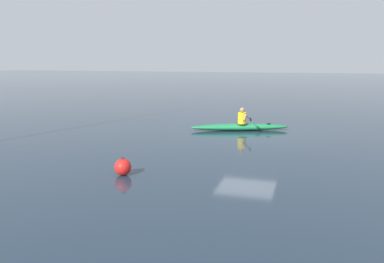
% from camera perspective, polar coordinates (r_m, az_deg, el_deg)
% --- Properties ---
extents(ground_plane, '(160.00, 160.00, 0.00)m').
position_cam_1_polar(ground_plane, '(17.60, 7.89, -0.17)').
color(ground_plane, '#1E2D3D').
extents(kayak, '(4.34, 2.07, 0.31)m').
position_cam_1_polar(kayak, '(18.08, 6.79, 0.63)').
color(kayak, '#19723F').
rests_on(kayak, ground).
extents(kayaker, '(0.82, 2.20, 0.72)m').
position_cam_1_polar(kayaker, '(18.03, 7.19, 2.05)').
color(kayaker, yellow).
rests_on(kayaker, kayak).
extents(mooring_buoy_red_near, '(0.47, 0.47, 0.51)m').
position_cam_1_polar(mooring_buoy_red_near, '(11.23, -9.81, -5.00)').
color(mooring_buoy_red_near, red).
rests_on(mooring_buoy_red_near, ground).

